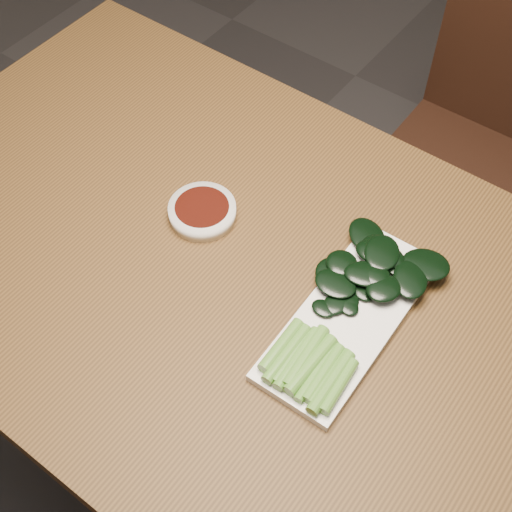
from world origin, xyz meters
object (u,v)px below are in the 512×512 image
object	(u,v)px
chair_far	(489,151)
table	(258,306)
gai_lan	(351,305)
serving_plate	(349,318)
sauce_bowl	(202,211)

from	to	relation	value
chair_far	table	bearing A→B (deg)	-98.32
chair_far	gai_lan	xyz separation A→B (m)	(0.04, -0.72, 0.29)
table	chair_far	bearing A→B (deg)	82.24
serving_plate	table	bearing A→B (deg)	-171.00
serving_plate	chair_far	bearing A→B (deg)	93.62
table	gai_lan	distance (m)	0.18
sauce_bowl	chair_far	bearing A→B (deg)	70.15
chair_far	serving_plate	xyz separation A→B (m)	(0.05, -0.73, 0.27)
sauce_bowl	gai_lan	bearing A→B (deg)	-3.15
chair_far	sauce_bowl	bearing A→B (deg)	-110.41
chair_far	gai_lan	bearing A→B (deg)	-87.32
sauce_bowl	serving_plate	size ratio (longest dim) A/B	0.33
gai_lan	sauce_bowl	bearing A→B (deg)	176.85
table	gai_lan	bearing A→B (deg)	13.01
chair_far	gai_lan	distance (m)	0.77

